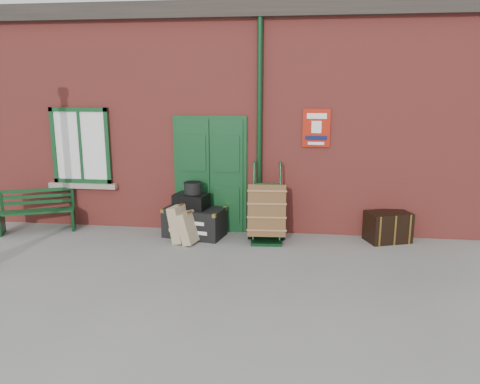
% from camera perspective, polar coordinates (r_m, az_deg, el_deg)
% --- Properties ---
extents(ground, '(80.00, 80.00, 0.00)m').
position_cam_1_polar(ground, '(7.93, -3.43, -7.94)').
color(ground, gray).
rests_on(ground, ground).
extents(station_building, '(10.30, 4.30, 4.36)m').
position_cam_1_polar(station_building, '(10.89, -0.11, 9.42)').
color(station_building, '#A73E36').
rests_on(station_building, ground).
extents(bench, '(1.43, 0.92, 0.85)m').
position_cam_1_polar(bench, '(10.04, -23.45, -1.98)').
color(bench, '#103C1C').
rests_on(bench, ground).
extents(houdini_trunk, '(1.20, 0.81, 0.55)m').
position_cam_1_polar(houdini_trunk, '(8.95, -5.58, -3.68)').
color(houdini_trunk, black).
rests_on(houdini_trunk, ground).
extents(strongbox, '(0.68, 0.55, 0.28)m').
position_cam_1_polar(strongbox, '(8.85, -5.96, -1.10)').
color(strongbox, black).
rests_on(strongbox, houdini_trunk).
extents(hatbox, '(0.39, 0.39, 0.22)m').
position_cam_1_polar(hatbox, '(8.82, -5.76, 0.50)').
color(hatbox, black).
rests_on(hatbox, strongbox).
extents(suitcase_back, '(0.42, 0.54, 0.69)m').
position_cam_1_polar(suitcase_back, '(8.67, -7.30, -3.79)').
color(suitcase_back, tan).
rests_on(suitcase_back, ground).
extents(suitcase_front, '(0.42, 0.50, 0.60)m').
position_cam_1_polar(suitcase_front, '(8.55, -6.29, -4.33)').
color(suitcase_front, tan).
rests_on(suitcase_front, ground).
extents(porter_trolley, '(0.73, 0.78, 1.41)m').
position_cam_1_polar(porter_trolley, '(8.61, 3.28, -2.43)').
color(porter_trolley, black).
rests_on(porter_trolley, ground).
extents(dark_trunk, '(0.89, 0.73, 0.55)m').
position_cam_1_polar(dark_trunk, '(9.05, 17.57, -4.05)').
color(dark_trunk, black).
rests_on(dark_trunk, ground).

